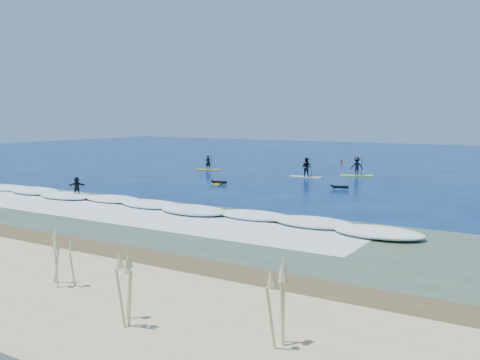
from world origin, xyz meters
The scene contains 11 objects.
ground centered at (0.00, 0.00, 0.00)m, with size 160.00×160.00×0.00m, color #031046.
shallow_water centered at (0.00, -14.00, 0.01)m, with size 90.00×13.00×0.01m, color #374B3B.
breaking_wave centered at (0.00, -10.00, 0.00)m, with size 40.00×6.00×0.30m, color white.
whitewater centered at (0.00, -13.00, 0.00)m, with size 34.00×5.00×0.02m, color silver.
sup_paddler_left centered at (-9.49, 11.95, 0.61)m, with size 2.84×1.69×1.95m.
sup_paddler_center centered at (2.92, 11.27, 0.86)m, with size 3.35×1.09×2.31m.
sup_paddler_right centered at (6.86, 15.02, 0.89)m, with size 3.32×1.98×2.28m.
prone_paddler_near centered at (-1.58, 2.32, 0.13)m, with size 1.49×1.95×0.39m.
prone_paddler_far centered at (8.93, 4.89, 0.14)m, with size 1.50×1.99×0.40m.
wave_surfer centered at (-6.09, -10.03, 0.84)m, with size 1.98×1.71×1.49m.
marker_buoy centered at (0.15, 28.27, 0.25)m, with size 0.24×0.24×0.57m.
Camera 1 is at (25.07, -37.37, 6.27)m, focal length 40.00 mm.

